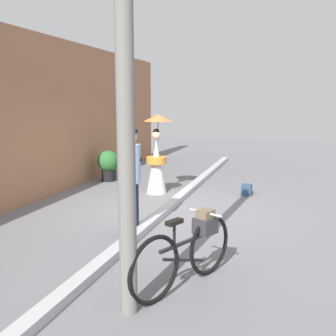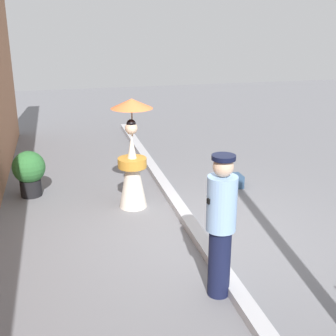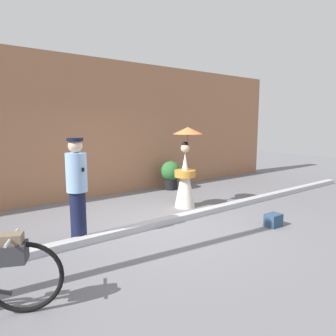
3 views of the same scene
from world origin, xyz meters
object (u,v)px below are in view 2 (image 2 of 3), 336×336
potted_plant_by_door (30,171)px  backpack_on_pavement (236,180)px  person_with_parasol (132,157)px  person_officer (221,223)px

potted_plant_by_door → backpack_on_pavement: (-0.52, -3.83, -0.35)m
backpack_on_pavement → person_with_parasol: bearing=101.7°
person_with_parasol → person_officer: bearing=-169.3°
potted_plant_by_door → backpack_on_pavement: 3.88m
potted_plant_by_door → backpack_on_pavement: bearing=-97.7°
person_with_parasol → backpack_on_pavement: size_ratio=5.96×
person_officer → backpack_on_pavement: person_officer is taller
person_with_parasol → backpack_on_pavement: bearing=-78.3°
person_officer → potted_plant_by_door: person_officer is taller
person_officer → person_with_parasol: person_with_parasol is taller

